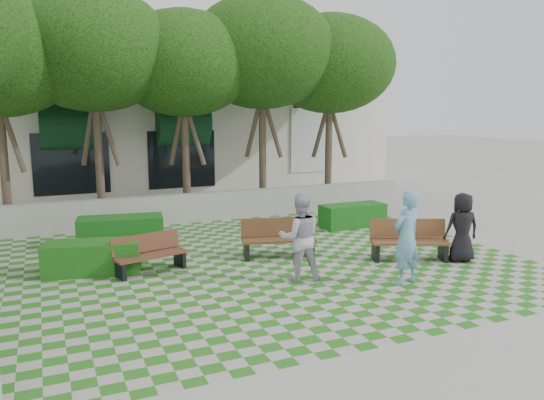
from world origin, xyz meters
name	(u,v)px	position (x,y,z in m)	size (l,w,h in m)	color
ground	(279,277)	(0.00, 0.00, 0.00)	(90.00, 90.00, 0.00)	gray
lawn	(261,264)	(0.00, 1.00, 0.01)	(12.00, 12.00, 0.00)	#2B721E
sidewalk_south	(424,379)	(0.00, -4.70, 0.01)	(16.00, 2.00, 0.01)	#9E9B93
retaining_wall	(198,207)	(0.00, 6.20, 0.45)	(15.00, 0.36, 0.90)	#9E9B93
bench_east	(409,241)	(3.39, -0.02, 0.46)	(1.90, 1.26, 0.95)	brown
bench_mid	(278,239)	(0.64, 1.45, 0.45)	(1.85, 1.00, 0.93)	#4E311A
bench_west	(149,254)	(-2.45, 1.47, 0.40)	(1.67, 0.93, 0.84)	#522B1C
hedge_east	(353,215)	(4.06, 3.54, 0.35)	(1.98, 0.79, 0.69)	#165218
hedge_midleft	(121,231)	(-2.69, 4.12, 0.38)	(2.16, 0.87, 0.76)	#154F17
hedge_west	(93,257)	(-3.60, 1.89, 0.35)	(2.01, 0.80, 0.70)	#175015
person_blue	(407,238)	(2.21, -1.42, 0.97)	(0.71, 0.47, 1.95)	#6BA1C3
person_dark	(462,227)	(4.42, -0.62, 0.82)	(0.80, 0.52, 1.63)	black
person_white	(300,237)	(0.33, -0.32, 0.92)	(0.89, 0.70, 1.84)	#BDB4C7
tree_row	(133,50)	(-1.86, 5.95, 5.18)	(17.70, 13.40, 7.41)	#47382B
building	(169,131)	(0.93, 14.08, 2.52)	(18.00, 8.92, 5.15)	silver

